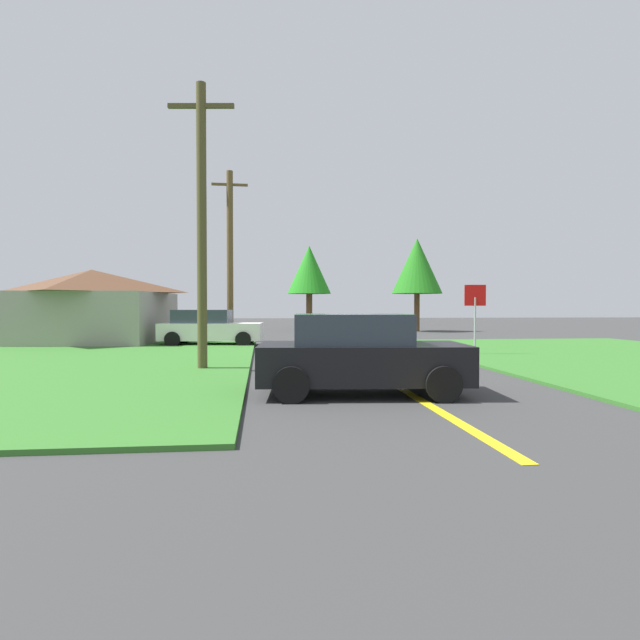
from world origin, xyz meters
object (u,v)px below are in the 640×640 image
utility_pole_mid (230,254)px  oak_tree_left (417,266)px  car_behind_on_main_road (359,354)px  pine_tree_center (309,270)px  barn (92,306)px  parked_car_near_building (209,328)px  utility_pole_near (202,222)px  stop_sign (475,306)px

utility_pole_mid → oak_tree_left: 15.76m
oak_tree_left → car_behind_on_main_road: bearing=-108.7°
pine_tree_center → barn: size_ratio=0.86×
oak_tree_left → parked_car_near_building: bearing=-136.8°
parked_car_near_building → oak_tree_left: 18.61m
utility_pole_near → barn: size_ratio=1.07×
pine_tree_center → barn: bearing=-131.5°
stop_sign → utility_pole_mid: size_ratio=0.30×
pine_tree_center → barn: (-11.69, -13.20, -2.70)m
utility_pole_mid → pine_tree_center: size_ratio=1.36×
pine_tree_center → utility_pole_mid: bearing=-112.0°
utility_pole_mid → car_behind_on_main_road: bearing=-78.2°
parked_car_near_building → utility_pole_near: (0.73, -9.61, 3.26)m
utility_pole_mid → oak_tree_left: size_ratio=1.30×
utility_pole_near → utility_pole_mid: (0.04, 12.50, 0.32)m
car_behind_on_main_road → parked_car_near_building: 14.63m
utility_pole_mid → oak_tree_left: utility_pole_mid is taller
stop_sign → oak_tree_left: 19.15m
parked_car_near_building → oak_tree_left: size_ratio=0.71×
car_behind_on_main_road → barn: 19.22m
stop_sign → parked_car_near_building: bearing=-20.4°
car_behind_on_main_road → parked_car_near_building: same height
car_behind_on_main_road → oak_tree_left: size_ratio=0.65×
stop_sign → car_behind_on_main_road: (-5.61, -7.81, -0.98)m
utility_pole_near → pine_tree_center: 25.68m
parked_car_near_building → car_behind_on_main_road: bearing=-67.7°
parked_car_near_building → pine_tree_center: (5.89, 15.54, 3.67)m
parked_car_near_building → utility_pole_mid: bearing=80.4°
parked_car_near_building → oak_tree_left: oak_tree_left is taller
oak_tree_left → barn: 21.78m
barn → utility_pole_near: bearing=-61.4°
pine_tree_center → utility_pole_near: bearing=-101.6°
car_behind_on_main_road → parked_car_near_building: bearing=111.8°
utility_pole_mid → barn: (-6.56, -0.54, -2.62)m
barn → utility_pole_mid: bearing=4.7°
stop_sign → oak_tree_left: oak_tree_left is taller
utility_pole_mid → barn: utility_pole_mid is taller
car_behind_on_main_road → parked_car_near_building: (-4.31, 13.98, 0.00)m
car_behind_on_main_road → oak_tree_left: bearing=75.9°
car_behind_on_main_road → barn: (-10.10, 16.33, 0.96)m
stop_sign → car_behind_on_main_road: bearing=65.8°
car_behind_on_main_road → barn: barn is taller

